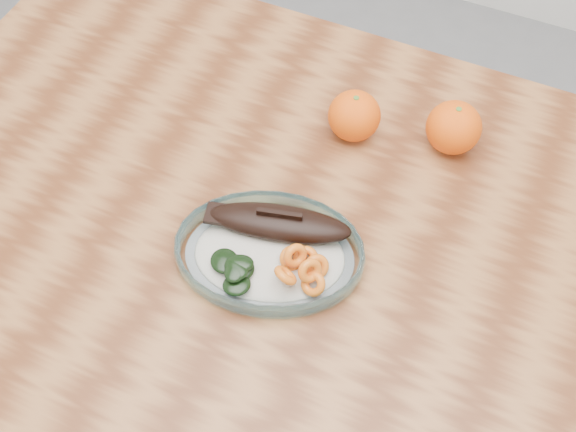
{
  "coord_description": "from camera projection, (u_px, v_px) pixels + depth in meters",
  "views": [
    {
      "loc": [
        0.23,
        -0.5,
        1.57
      ],
      "look_at": [
        0.01,
        -0.0,
        0.77
      ],
      "focal_mm": 45.0,
      "sensor_mm": 36.0,
      "label": 1
    }
  ],
  "objects": [
    {
      "name": "orange_right",
      "position": [
        454.0,
        127.0,
        1.03
      ],
      "size": [
        0.08,
        0.08,
        0.08
      ],
      "primitive_type": "sphere",
      "color": "#FF3D05",
      "rests_on": "dining_table"
    },
    {
      "name": "plated_meal",
      "position": [
        270.0,
        251.0,
        0.94
      ],
      "size": [
        0.56,
        0.56,
        0.08
      ],
      "rotation": [
        0.0,
        0.0,
        0.29
      ],
      "color": "white",
      "rests_on": "dining_table"
    },
    {
      "name": "ground",
      "position": [
        284.0,
        407.0,
        1.61
      ],
      "size": [
        3.0,
        3.0,
        0.0
      ],
      "primitive_type": "plane",
      "color": "slate",
      "rests_on": "ground"
    },
    {
      "name": "orange_left",
      "position": [
        354.0,
        116.0,
        1.04
      ],
      "size": [
        0.08,
        0.08,
        0.08
      ],
      "primitive_type": "sphere",
      "color": "#FF3D05",
      "rests_on": "dining_table"
    },
    {
      "name": "dining_table",
      "position": [
        282.0,
        257.0,
        1.07
      ],
      "size": [
        1.2,
        0.8,
        0.75
      ],
      "color": "#5E2E16",
      "rests_on": "ground"
    }
  ]
}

